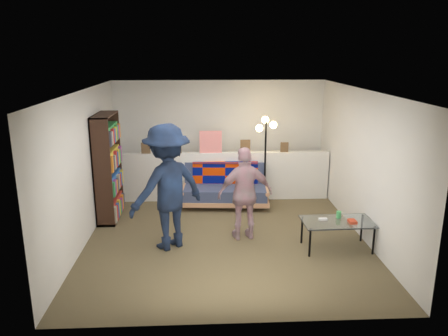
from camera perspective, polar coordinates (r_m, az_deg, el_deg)
The scene contains 10 objects.
ground at distance 7.45m, azimuth 0.16°, elevation -8.63°, with size 5.00×5.00×0.00m, color brown.
room_shell at distance 7.41m, azimuth -0.03°, elevation 4.78°, with size 4.60×5.05×2.45m.
half_wall_ledge at distance 8.98m, azimuth -0.45°, elevation -1.07°, with size 4.45×0.15×1.00m, color silver.
ledge_decor at distance 8.79m, azimuth -1.93°, elevation 3.12°, with size 2.97×0.02×0.45m.
futon_sofa at distance 8.69m, azimuth 0.24°, elevation -2.68°, with size 1.77×0.95×0.74m.
bookshelf at distance 8.16m, azimuth -14.93°, elevation -0.34°, with size 0.32×0.96×1.92m.
coffee_table at distance 7.01m, azimuth 14.68°, elevation -6.95°, with size 1.11×0.63×0.57m.
floor_lamp at distance 8.64m, azimuth 5.45°, elevation 3.29°, with size 0.41×0.33×1.75m.
person_left at distance 6.73m, azimuth -7.42°, elevation -2.51°, with size 1.26×0.73×1.95m, color black.
person_right at distance 7.05m, azimuth 2.78°, elevation -3.38°, with size 0.90×0.37×1.53m, color pink.
Camera 1 is at (-0.36, -6.81, 3.00)m, focal length 35.00 mm.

